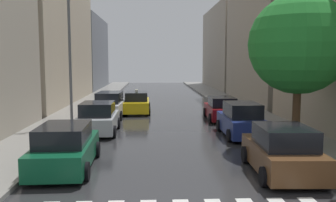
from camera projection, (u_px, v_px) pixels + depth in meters
ground_plane at (161, 107)px, 31.28m from camera, size 28.00×72.00×0.04m
sidewalk_left at (85, 107)px, 30.98m from camera, size 3.00×72.00×0.15m
sidewalk_right at (236, 106)px, 31.55m from camera, size 3.00×72.00×0.15m
building_left_far at (80, 54)px, 51.69m from camera, size 6.00×16.03×10.06m
building_right_mid at (275, 23)px, 34.69m from camera, size 6.00×15.59×15.14m
building_right_far at (232, 48)px, 53.17m from camera, size 6.00×19.29×11.74m
parked_car_left_nearest at (65, 148)px, 13.22m from camera, size 2.22×4.64×1.65m
parked_car_left_second at (98, 119)px, 19.81m from camera, size 2.18×4.06×1.72m
parked_car_left_third at (110, 105)px, 25.60m from camera, size 2.19×4.85×1.79m
parked_car_right_nearest at (282, 152)px, 12.61m from camera, size 2.28×4.21×1.71m
parked_car_right_second at (241, 121)px, 19.00m from camera, size 2.03×4.28×1.78m
parked_car_right_third at (221, 109)px, 24.31m from camera, size 2.09×4.26×1.57m
taxi_midroad at (137, 103)px, 27.75m from camera, size 2.12×4.52×1.81m
street_tree_right at (299, 44)px, 16.25m from camera, size 4.51×4.51×6.80m
lamp_post_left at (70, 52)px, 21.03m from camera, size 0.60×0.28×7.60m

